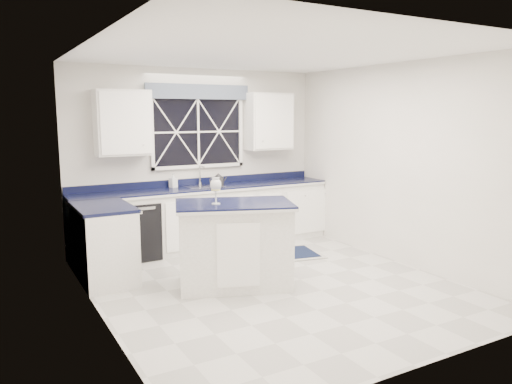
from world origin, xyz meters
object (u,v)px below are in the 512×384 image
faucet (201,175)px  soap_bottle (173,180)px  wine_glass (216,186)px  dishwasher (135,229)px  island (234,244)px  kettle (218,180)px

faucet → soap_bottle: bearing=-175.9°
faucet → wine_glass: bearing=-108.2°
dishwasher → wine_glass: 1.95m
island → wine_glass: (-0.23, 0.01, 0.71)m
dishwasher → faucet: (1.10, 0.19, 0.69)m
kettle → wine_glass: bearing=-94.7°
wine_glass → soap_bottle: 1.89m
island → wine_glass: 0.74m
wine_glass → soap_bottle: wine_glass is taller
soap_bottle → faucet: bearing=4.1°
faucet → island: bearing=-101.8°
kettle → island: bearing=-88.3°
soap_bottle → kettle: bearing=-11.5°
faucet → wine_glass: wine_glass is taller
dishwasher → wine_glass: (0.47, -1.71, 0.80)m
dishwasher → island: bearing=-68.0°
wine_glass → soap_bottle: bearing=84.7°
dishwasher → island: (0.70, -1.73, 0.09)m
dishwasher → soap_bottle: (0.65, 0.16, 0.64)m
kettle → soap_bottle: 0.69m
island → soap_bottle: bearing=111.8°
dishwasher → wine_glass: wine_glass is taller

